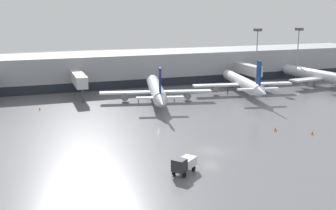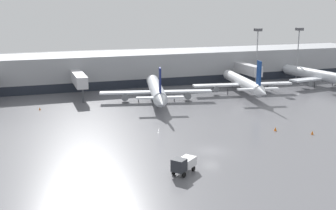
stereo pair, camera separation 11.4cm
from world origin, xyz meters
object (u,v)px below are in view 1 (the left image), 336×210
parked_jet_0 (322,76)px  parked_jet_1 (156,90)px  apron_light_mast_2 (257,39)px  traffic_cone_0 (312,133)px  parked_jet_2 (243,83)px  traffic_cone_1 (40,109)px  service_truck_0 (184,164)px  traffic_cone_2 (275,129)px  apron_light_mast_0 (299,39)px

parked_jet_0 → parked_jet_1: 49.65m
apron_light_mast_2 → traffic_cone_0: bearing=-109.2°
parked_jet_2 → traffic_cone_1: bearing=100.3°
parked_jet_0 → traffic_cone_1: 76.37m
service_truck_0 → traffic_cone_0: service_truck_0 is taller
service_truck_0 → apron_light_mast_2: (44.70, 56.80, 11.43)m
parked_jet_0 → traffic_cone_1: bearing=83.8°
service_truck_0 → traffic_cone_2: 26.61m
parked_jet_1 → traffic_cone_0: parked_jet_1 is taller
apron_light_mast_2 → traffic_cone_2: bearing=-116.3°
service_truck_0 → traffic_cone_2: bearing=171.0°
traffic_cone_0 → traffic_cone_2: traffic_cone_2 is taller
parked_jet_0 → traffic_cone_0: parked_jet_0 is taller
parked_jet_0 → apron_light_mast_2: apron_light_mast_2 is taller
apron_light_mast_0 → traffic_cone_0: bearing=-122.6°
parked_jet_0 → service_truck_0: bearing=119.7°
parked_jet_1 → apron_light_mast_0: 50.70m
service_truck_0 → traffic_cone_1: bearing=-107.5°
service_truck_0 → apron_light_mast_2: 73.18m
traffic_cone_0 → parked_jet_1: bearing=118.1°
parked_jet_0 → traffic_cone_2: size_ratio=48.23×
traffic_cone_0 → apron_light_mast_0: 56.79m
parked_jet_1 → traffic_cone_1: 26.82m
parked_jet_0 → traffic_cone_1: (-76.30, -2.09, -2.76)m
parked_jet_0 → service_truck_0: (-59.39, -45.68, -1.70)m
traffic_cone_2 → service_truck_0: bearing=-150.3°
parked_jet_0 → parked_jet_1: parked_jet_0 is taller
traffic_cone_1 → apron_light_mast_2: bearing=12.1°
parked_jet_1 → apron_light_mast_0: bearing=-62.6°
traffic_cone_0 → traffic_cone_1: (-44.96, 34.49, -0.01)m
traffic_cone_1 → traffic_cone_2: traffic_cone_2 is taller
parked_jet_1 → traffic_cone_0: bearing=-139.0°
apron_light_mast_0 → apron_light_mast_2: (-13.25, 1.05, 0.00)m
service_truck_0 → parked_jet_2: bearing=-165.8°
traffic_cone_2 → parked_jet_0: bearing=41.9°
parked_jet_1 → apron_light_mast_2: (34.90, 13.43, 9.95)m
traffic_cone_2 → traffic_cone_0: bearing=-39.3°
traffic_cone_1 → traffic_cone_2: 50.26m
traffic_cone_0 → traffic_cone_2: 6.41m
traffic_cone_0 → traffic_cone_1: size_ratio=1.02×
parked_jet_2 → traffic_cone_2: bearing=171.1°
parked_jet_1 → apron_light_mast_2: 38.69m
parked_jet_0 → apron_light_mast_2: size_ratio=2.18×
service_truck_0 → apron_light_mast_0: size_ratio=0.27×
parked_jet_0 → traffic_cone_2: (-36.29, -32.51, -2.71)m
traffic_cone_0 → traffic_cone_1: bearing=142.5°
parked_jet_1 → traffic_cone_2: parked_jet_1 is taller
parked_jet_0 → traffic_cone_0: size_ratio=54.45×
parked_jet_0 → apron_light_mast_2: (-14.70, 11.12, 9.72)m
parked_jet_1 → parked_jet_0: bearing=-74.4°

